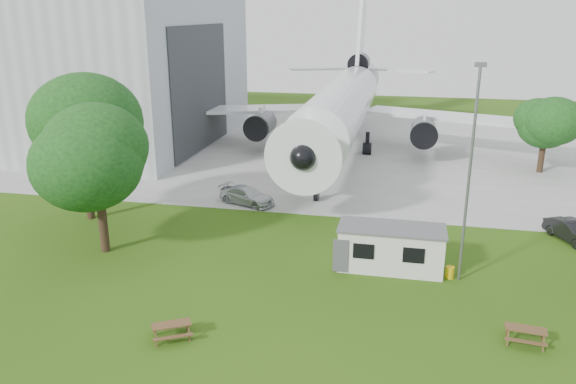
% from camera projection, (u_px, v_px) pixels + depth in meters
% --- Properties ---
extents(ground, '(160.00, 160.00, 0.00)m').
position_uv_depth(ground, '(296.00, 320.00, 27.74)').
color(ground, '#3D6515').
extents(concrete_apron, '(120.00, 46.00, 0.03)m').
position_uv_depth(concrete_apron, '(362.00, 147.00, 63.12)').
color(concrete_apron, '#B7B7B2').
rests_on(concrete_apron, ground).
extents(hangar, '(43.00, 31.00, 18.55)m').
position_uv_depth(hangar, '(40.00, 58.00, 65.92)').
color(hangar, '#B2B7BC').
rests_on(hangar, ground).
extents(airliner, '(46.36, 47.73, 17.69)m').
position_uv_depth(airliner, '(343.00, 103.00, 59.91)').
color(airliner, white).
rests_on(airliner, ground).
extents(site_cabin, '(6.75, 2.70, 2.62)m').
position_uv_depth(site_cabin, '(391.00, 248.00, 32.96)').
color(site_cabin, silver).
rests_on(site_cabin, ground).
extents(picnic_west, '(2.30, 2.18, 0.76)m').
position_uv_depth(picnic_west, '(172.00, 338.00, 26.20)').
color(picnic_west, brown).
rests_on(picnic_west, ground).
extents(picnic_east, '(1.96, 1.69, 0.76)m').
position_uv_depth(picnic_east, '(524.00, 343.00, 25.82)').
color(picnic_east, brown).
rests_on(picnic_east, ground).
extents(lamp_mast, '(0.16, 0.16, 12.00)m').
position_uv_depth(lamp_mast, '(469.00, 179.00, 30.05)').
color(lamp_mast, slate).
rests_on(lamp_mast, ground).
extents(tree_west_big, '(8.94, 8.94, 11.60)m').
position_uv_depth(tree_west_big, '(81.00, 123.00, 39.29)').
color(tree_west_big, '#382619').
rests_on(tree_west_big, ground).
extents(tree_west_small, '(6.83, 6.83, 9.45)m').
position_uv_depth(tree_west_small, '(96.00, 159.00, 33.93)').
color(tree_west_small, '#382619').
rests_on(tree_west_small, ground).
extents(tree_far_apron, '(5.34, 5.34, 7.21)m').
position_uv_depth(tree_far_apron, '(546.00, 125.00, 51.94)').
color(tree_far_apron, '#382619').
rests_on(tree_far_apron, ground).
extents(car_ne_sedan, '(3.14, 4.37, 1.37)m').
position_uv_depth(car_ne_sedan, '(572.00, 232.00, 37.05)').
color(car_ne_sedan, black).
rests_on(car_ne_sedan, ground).
extents(car_apron_van, '(5.02, 3.42, 1.35)m').
position_uv_depth(car_apron_van, '(247.00, 196.00, 44.31)').
color(car_apron_van, silver).
rests_on(car_apron_van, ground).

